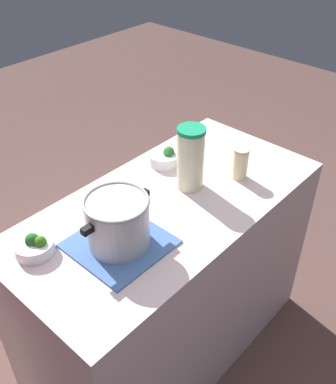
% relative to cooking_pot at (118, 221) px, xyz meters
% --- Properties ---
extents(ground_plane, '(8.00, 8.00, 0.00)m').
position_rel_cooking_pot_xyz_m(ground_plane, '(-0.29, -0.04, -1.02)').
color(ground_plane, brown).
extents(counter_slab, '(1.34, 0.66, 0.91)m').
position_rel_cooking_pot_xyz_m(counter_slab, '(-0.29, -0.04, -0.56)').
color(counter_slab, beige).
rests_on(counter_slab, ground_plane).
extents(dish_cloth, '(0.32, 0.32, 0.01)m').
position_rel_cooking_pot_xyz_m(dish_cloth, '(0.00, 0.00, -0.10)').
color(dish_cloth, '#4569A9').
rests_on(dish_cloth, counter_slab).
extents(cooking_pot, '(0.29, 0.22, 0.19)m').
position_rel_cooking_pot_xyz_m(cooking_pot, '(0.00, 0.00, 0.00)').
color(cooking_pot, '#B7B7BC').
rests_on(cooking_pot, dish_cloth).
extents(lemonade_pitcher, '(0.11, 0.11, 0.27)m').
position_rel_cooking_pot_xyz_m(lemonade_pitcher, '(-0.44, -0.04, 0.03)').
color(lemonade_pitcher, beige).
rests_on(lemonade_pitcher, counter_slab).
extents(mason_jar, '(0.07, 0.07, 0.14)m').
position_rel_cooking_pot_xyz_m(mason_jar, '(-0.63, 0.07, -0.04)').
color(mason_jar, beige).
rests_on(mason_jar, counter_slab).
extents(broccoli_bowl_front, '(0.13, 0.13, 0.08)m').
position_rel_cooking_pot_xyz_m(broccoli_bowl_front, '(-0.49, -0.24, -0.08)').
color(broccoli_bowl_front, silver).
rests_on(broccoli_bowl_front, counter_slab).
extents(broccoli_bowl_center, '(0.14, 0.14, 0.08)m').
position_rel_cooking_pot_xyz_m(broccoli_bowl_center, '(0.22, -0.19, -0.07)').
color(broccoli_bowl_center, silver).
rests_on(broccoli_bowl_center, counter_slab).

